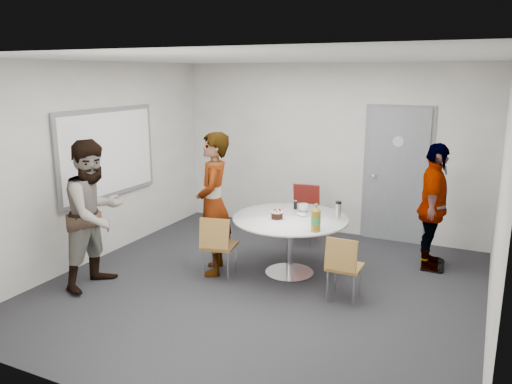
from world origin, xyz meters
The scene contains 15 objects.
floor centered at (0.00, 0.00, 0.00)m, with size 5.00×5.00×0.00m, color black.
ceiling centered at (0.00, 0.00, 2.70)m, with size 5.00×5.00×0.00m, color silver.
wall_back centered at (0.00, 2.50, 1.35)m, with size 5.00×5.00×0.00m, color #B8B6AF.
wall_left centered at (-2.50, 0.00, 1.35)m, with size 5.00×5.00×0.00m, color #B8B6AF.
wall_right centered at (2.50, 0.00, 1.35)m, with size 5.00×5.00×0.00m, color #B8B6AF.
wall_front centered at (0.00, -2.50, 1.35)m, with size 5.00×5.00×0.00m, color #B8B6AF.
door centered at (1.10, 2.48, 1.03)m, with size 1.02×0.17×2.12m.
whiteboard centered at (-2.46, 0.20, 1.45)m, with size 0.04×1.90×1.25m.
table centered at (0.18, 0.52, 0.66)m, with size 1.46×1.46×1.09m.
chair_near_left centered at (-0.60, -0.03, 0.50)m, with size 0.46×0.49×0.83m.
chair_near_right centered at (0.99, 0.02, 0.47)m, with size 0.37×0.41×0.78m.
chair_far centered at (-0.12, 1.78, 0.54)m, with size 0.46×0.50×0.89m.
person_main centered at (-0.77, 0.18, 0.92)m, with size 0.67×0.44×1.83m, color #A5C6EA.
person_left centered at (-1.84, -0.79, 0.90)m, with size 0.87×0.68×1.80m, color white.
person_right centered at (1.75, 1.52, 0.84)m, with size 0.99×0.41×1.68m, color black.
Camera 1 is at (2.38, -5.12, 2.55)m, focal length 35.00 mm.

